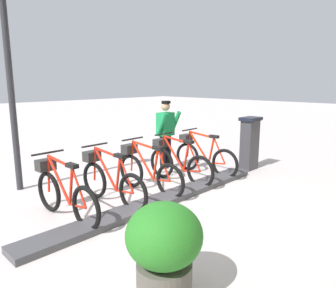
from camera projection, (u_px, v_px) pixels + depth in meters
The scene contains 11 objects.
ground_plane at pixel (161, 203), 5.62m from camera, with size 60.00×60.00×0.00m, color beige.
dock_rail_base at pixel (161, 200), 5.61m from camera, with size 0.44×5.15×0.10m, color #47474C.
payment_kiosk at pixel (249, 142), 7.68m from camera, with size 0.36×0.52×1.28m.
bike_docked_0 at pixel (203, 156), 7.35m from camera, with size 1.72×0.54×1.02m.
bike_docked_1 at pixel (177, 162), 6.74m from camera, with size 1.72×0.54×1.02m.
bike_docked_2 at pixel (147, 170), 6.12m from camera, with size 1.72×0.54×1.02m.
bike_docked_3 at pixel (110, 180), 5.51m from camera, with size 1.72×0.54×1.02m.
bike_docked_4 at pixel (63, 192), 4.90m from camera, with size 1.72×0.54×1.02m.
worker_near_rack at pixel (166, 132), 7.72m from camera, with size 0.48×0.64×1.66m.
lamp_post at pixel (8, 58), 5.85m from camera, with size 0.32×0.32×3.87m.
planter_bush at pixel (164, 246), 3.09m from camera, with size 0.76×0.76×0.97m.
Camera 1 is at (-3.79, 3.72, 2.11)m, focal length 33.93 mm.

